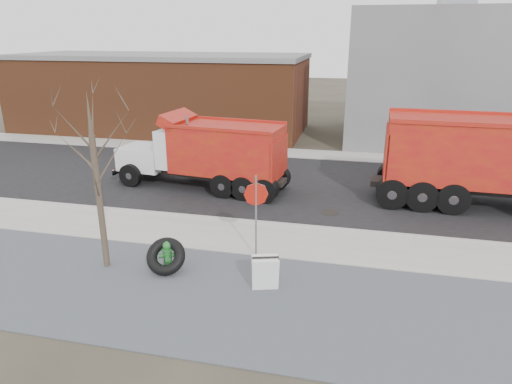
% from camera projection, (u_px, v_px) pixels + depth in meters
% --- Properties ---
extents(ground, '(120.00, 120.00, 0.00)m').
position_uv_depth(ground, '(233.00, 240.00, 15.38)').
color(ground, '#383328').
rests_on(ground, ground).
extents(gravel_verge, '(60.00, 5.00, 0.03)m').
position_uv_depth(gravel_verge, '(198.00, 294.00, 12.15)').
color(gravel_verge, slate).
rests_on(gravel_verge, ground).
extents(sidewalk, '(60.00, 2.50, 0.06)m').
position_uv_depth(sidewalk, '(235.00, 236.00, 15.60)').
color(sidewalk, '#9E9B93').
rests_on(sidewalk, ground).
extents(curb, '(60.00, 0.15, 0.11)m').
position_uv_depth(curb, '(245.00, 221.00, 16.79)').
color(curb, '#9E9B93').
rests_on(curb, ground).
extents(road, '(60.00, 9.40, 0.02)m').
position_uv_depth(road, '(270.00, 183.00, 21.17)').
color(road, black).
rests_on(road, ground).
extents(far_sidewalk, '(60.00, 2.00, 0.06)m').
position_uv_depth(far_sidewalk, '(289.00, 153.00, 26.41)').
color(far_sidewalk, '#9E9B93').
rests_on(far_sidewalk, ground).
extents(building_grey, '(12.00, 10.00, 8.00)m').
position_uv_depth(building_grey, '(447.00, 77.00, 28.73)').
color(building_grey, gray).
rests_on(building_grey, ground).
extents(building_brick, '(20.20, 8.20, 5.30)m').
position_uv_depth(building_brick, '(161.00, 92.00, 32.25)').
color(building_brick, brown).
rests_on(building_brick, ground).
extents(bare_tree, '(3.20, 3.20, 5.20)m').
position_uv_depth(bare_tree, '(95.00, 160.00, 12.57)').
color(bare_tree, '#382D23').
rests_on(bare_tree, ground).
extents(fire_hydrant, '(0.51, 0.50, 0.91)m').
position_uv_depth(fire_hydrant, '(168.00, 257.00, 13.34)').
color(fire_hydrant, '#2D772E').
rests_on(fire_hydrant, ground).
extents(truck_tire, '(1.26, 1.14, 1.05)m').
position_uv_depth(truck_tire, '(166.00, 256.00, 13.18)').
color(truck_tire, black).
rests_on(truck_tire, ground).
extents(stop_sign, '(0.71, 0.23, 2.68)m').
position_uv_depth(stop_sign, '(256.00, 203.00, 13.55)').
color(stop_sign, gray).
rests_on(stop_sign, ground).
extents(sandwich_board, '(0.81, 0.63, 0.99)m').
position_uv_depth(sandwich_board, '(265.00, 273.00, 12.21)').
color(sandwich_board, white).
rests_on(sandwich_board, ground).
extents(dump_truck_red_a, '(10.02, 3.03, 3.98)m').
position_uv_depth(dump_truck_red_a, '(497.00, 158.00, 17.62)').
color(dump_truck_red_a, black).
rests_on(dump_truck_red_a, ground).
extents(dump_truck_red_b, '(7.93, 3.09, 3.32)m').
position_uv_depth(dump_truck_red_b, '(207.00, 151.00, 20.01)').
color(dump_truck_red_b, black).
rests_on(dump_truck_red_b, ground).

